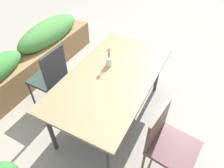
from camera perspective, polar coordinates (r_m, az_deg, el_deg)
The scene contains 6 objects.
ground_plane at distance 2.99m, azimuth -0.28°, elevation -7.60°, with size 12.00×12.00×0.00m, color gray.
dining_table at distance 2.45m, azimuth -0.00°, elevation 1.61°, with size 1.79×0.97×0.75m.
chair_near_left at distance 2.19m, azimuth 15.42°, elevation -15.29°, with size 0.52×0.52×0.86m.
chair_far_side at distance 2.84m, azimuth -16.92°, elevation 2.20°, with size 0.43×0.43×0.96m.
flower_vase at distance 2.50m, azimuth -0.91°, elevation 7.04°, with size 0.07×0.07×0.26m.
planter_box at distance 3.54m, azimuth -23.67°, elevation 5.56°, with size 3.07×0.51×0.78m.
Camera 1 is at (-1.70, -0.90, 2.29)m, focal length 32.42 mm.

